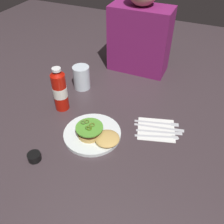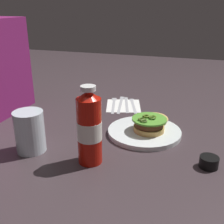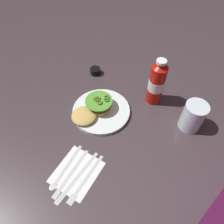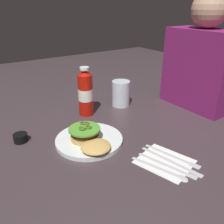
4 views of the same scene
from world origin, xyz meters
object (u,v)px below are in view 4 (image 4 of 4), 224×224
Objects in this scene: dinner_plate at (89,140)px; diner_person at (202,60)px; condiment_cup at (21,138)px; napkin at (165,161)px; water_glass at (121,93)px; steak_knife at (170,166)px; ketchup_bottle at (86,93)px; butter_knife at (174,162)px; burger_sandwich at (89,138)px; fork_utensil at (176,157)px; spoon_utensil at (167,171)px.

dinner_plate is 0.47× the size of diner_person.
napkin is (0.40, 0.36, -0.01)m from condiment_cup.
water_glass reaches higher than steak_knife.
dinner_plate reaches higher than steak_knife.
ketchup_bottle reaches higher than steak_knife.
ketchup_bottle is 1.13× the size of steak_knife.
steak_knife reaches higher than napkin.
butter_knife is (0.49, 0.05, -0.10)m from ketchup_bottle.
burger_sandwich is 0.97× the size of fork_utensil.
ketchup_bottle is 0.34m from condiment_cup.
spoon_utensil is 0.83× the size of butter_knife.
diner_person reaches higher than burger_sandwich.
dinner_plate is 0.04m from burger_sandwich.
water_glass is (-0.25, 0.32, 0.03)m from burger_sandwich.
spoon_utensil is at bearing -66.49° from steak_knife.
condiment_cup is 0.10× the size of diner_person.
condiment_cup is at bearing -134.92° from fork_utensil.
condiment_cup is (-0.18, -0.19, -0.02)m from burger_sandwich.
water_glass reaches higher than napkin.
burger_sandwich reaches higher than spoon_utensil.
napkin is 0.82× the size of fork_utensil.
spoon_utensil is at bearing -71.56° from butter_knife.
diner_person is (0.22, 0.51, 0.12)m from ketchup_bottle.
napkin is at bearing -19.02° from water_glass.
ketchup_bottle is 1.22× the size of spoon_utensil.
napkin is at bearing 141.47° from spoon_utensil.
ketchup_bottle is at bearing 153.72° from dinner_plate.
dinner_plate reaches higher than spoon_utensil.
butter_knife is at bearing 103.14° from steak_knife.
ketchup_bottle is 0.52m from spoon_utensil.
butter_knife reaches higher than napkin.
ketchup_bottle reaches higher than fork_utensil.
dinner_plate is 0.38m from water_glass.
condiment_cup is 0.87m from diner_person.
diner_person is at bearing 67.10° from ketchup_bottle.
napkin is 0.74× the size of butter_knife.
butter_knife is 0.03m from fork_utensil.
dinner_plate is 1.12× the size of ketchup_bottle.
fork_utensil is at bearing -13.52° from water_glass.
steak_knife is at bearing 39.51° from condiment_cup.
water_glass is 0.50m from napkin.
ketchup_bottle reaches higher than condiment_cup.
spoon_utensil is 0.35× the size of diner_person.
burger_sandwich is at bearing -26.82° from ketchup_bottle.
diner_person is (0.14, 0.83, 0.21)m from condiment_cup.
water_glass is 0.54m from spoon_utensil.
burger_sandwich is 0.97× the size of steak_knife.
dinner_plate reaches higher than napkin.
dinner_plate is 1.29× the size of burger_sandwich.
fork_utensil is at bearing 112.75° from steak_knife.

